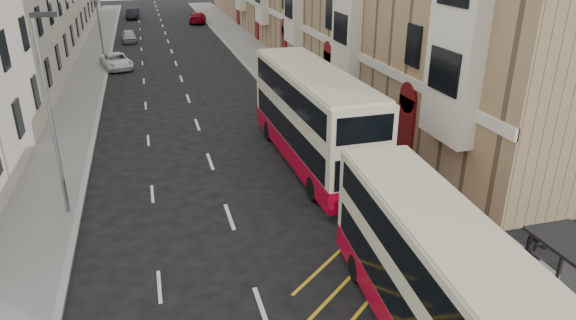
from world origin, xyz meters
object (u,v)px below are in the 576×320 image
object	(u,v)px
pedestrian_mid	(535,251)
car_silver	(129,36)
double_decker_rear	(312,117)
car_red	(198,18)
white_van	(116,61)
double_decker_front	(435,283)
street_lamp_near	(50,107)
pedestrian_far	(443,227)
car_dark	(133,14)
street_lamp_far	(98,12)

from	to	relation	value
pedestrian_mid	car_silver	world-z (taller)	pedestrian_mid
double_decker_rear	car_red	xyz separation A→B (m)	(-0.09, 51.03, -1.71)
double_decker_rear	car_red	distance (m)	51.06
white_van	car_silver	bearing A→B (deg)	72.86
car_red	car_silver	bearing A→B (deg)	64.83
double_decker_front	pedestrian_mid	xyz separation A→B (m)	(4.82, 1.76, -0.96)
street_lamp_near	double_decker_rear	xyz separation A→B (m)	(11.32, 2.37, -2.18)
street_lamp_near	pedestrian_mid	bearing A→B (deg)	-30.24
pedestrian_mid	car_silver	xyz separation A→B (m)	(-13.20, 49.60, -0.46)
double_decker_front	double_decker_rear	bearing A→B (deg)	90.65
double_decker_front	car_silver	bearing A→B (deg)	103.49
street_lamp_near	pedestrian_far	distance (m)	15.33
double_decker_rear	pedestrian_far	bearing A→B (deg)	-78.01
pedestrian_mid	double_decker_front	bearing A→B (deg)	-165.66
car_silver	car_red	world-z (taller)	car_red
double_decker_rear	car_dark	size ratio (longest dim) A/B	2.72
car_dark	street_lamp_far	bearing A→B (deg)	-88.99
white_van	car_dark	world-z (taller)	car_dark
street_lamp_far	double_decker_front	size ratio (longest dim) A/B	0.77
pedestrian_far	car_silver	world-z (taller)	pedestrian_far
white_van	car_red	world-z (taller)	car_red
street_lamp_far	car_red	bearing A→B (deg)	64.38
double_decker_front	street_lamp_far	bearing A→B (deg)	108.70
white_van	car_silver	world-z (taller)	white_van
pedestrian_far	street_lamp_far	bearing A→B (deg)	-39.84
double_decker_rear	pedestrian_mid	world-z (taller)	double_decker_rear
street_lamp_near	car_silver	size ratio (longest dim) A/B	2.07
double_decker_rear	car_dark	world-z (taller)	double_decker_rear
car_silver	street_lamp_far	bearing A→B (deg)	-104.61
street_lamp_near	car_silver	xyz separation A→B (m)	(2.12, 40.67, -3.98)
pedestrian_mid	double_decker_rear	bearing A→B (deg)	103.78
street_lamp_far	car_dark	bearing A→B (deg)	85.21
street_lamp_near	pedestrian_mid	xyz separation A→B (m)	(15.32, -8.93, -3.52)
street_lamp_near	double_decker_front	distance (m)	15.20
car_red	pedestrian_far	bearing A→B (deg)	102.43
double_decker_rear	car_red	size ratio (longest dim) A/B	2.36
pedestrian_mid	car_red	size ratio (longest dim) A/B	0.37
pedestrian_far	car_silver	bearing A→B (deg)	-46.53
pedestrian_mid	car_red	xyz separation A→B (m)	(-4.10, 62.34, -0.37)
pedestrian_mid	car_silver	distance (m)	51.33
double_decker_rear	street_lamp_far	bearing A→B (deg)	111.28
street_lamp_far	white_van	bearing A→B (deg)	-66.89
street_lamp_far	pedestrian_far	bearing A→B (deg)	-69.90
car_dark	car_silver	bearing A→B (deg)	-85.39
white_van	street_lamp_far	bearing A→B (deg)	100.13
pedestrian_far	street_lamp_near	bearing A→B (deg)	4.00
street_lamp_near	car_red	size ratio (longest dim) A/B	1.55
double_decker_rear	pedestrian_far	distance (m)	9.27
car_dark	pedestrian_far	bearing A→B (deg)	-74.97
pedestrian_far	car_silver	distance (m)	48.53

